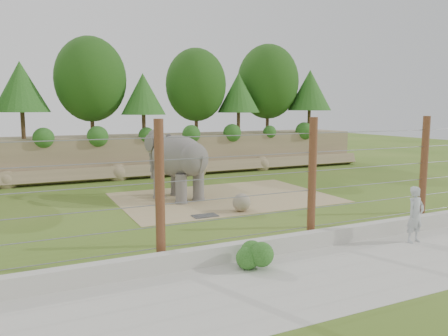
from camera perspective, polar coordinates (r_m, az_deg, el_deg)
name	(u,v)px	position (r m, az deg, el deg)	size (l,w,h in m)	color
ground	(245,212)	(18.22, 2.72, -5.76)	(90.00, 90.00, 0.00)	#42661B
back_embankment	(163,113)	(29.68, -7.92, 7.13)	(30.00, 5.52, 8.77)	#827250
dirt_patch	(224,198)	(21.06, 0.06, -3.88)	(10.00, 7.00, 0.02)	tan
drain_grate	(205,216)	(17.46, -2.50, -6.24)	(1.00, 0.60, 0.03)	#262628
elephant	(178,166)	(20.55, -5.99, 0.24)	(1.68, 3.91, 3.17)	slate
stone_ball	(242,202)	(18.18, 2.32, -4.51)	(0.75, 0.75, 0.75)	gray
retaining_wall	(320,238)	(14.11, 12.47, -8.94)	(26.00, 0.35, 0.50)	beige
walkway	(366,266)	(12.75, 18.08, -12.13)	(26.00, 4.00, 0.01)	beige
barrier_fence	(312,181)	(14.10, 11.43, -1.62)	(20.26, 0.26, 4.00)	#50241B
walkway_shrub	(252,256)	(11.91, 3.74, -11.42)	(0.68, 0.68, 0.68)	#225317
zookeeper	(415,215)	(15.23, 23.73, -5.59)	(0.66, 0.43, 1.81)	silver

